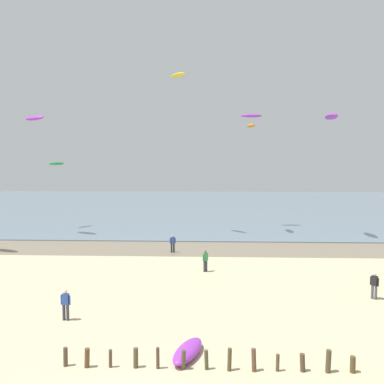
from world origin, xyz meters
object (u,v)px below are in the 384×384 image
object	(u,v)px
kite_aloft_1	(57,164)
kite_aloft_6	(178,75)
kite_aloft_5	(35,118)
kite_aloft_2	(251,126)
person_by_waterline	(66,304)
kite_aloft_3	(251,116)
person_right_flank	(173,243)
kite_aloft_0	(331,117)
person_mid_beach	(374,285)
grounded_kite	(188,351)
person_far_down_beach	(205,260)

from	to	relation	value
kite_aloft_1	kite_aloft_6	bearing A→B (deg)	108.69
kite_aloft_1	kite_aloft_5	xyz separation A→B (m)	(-0.43, -5.05, 5.23)
kite_aloft_2	person_by_waterline	bearing A→B (deg)	-27.72
kite_aloft_2	kite_aloft_3	xyz separation A→B (m)	(0.51, 4.41, 1.69)
person_right_flank	kite_aloft_3	world-z (taller)	kite_aloft_3
person_by_waterline	kite_aloft_0	distance (m)	34.39
kite_aloft_0	kite_aloft_1	xyz separation A→B (m)	(-32.97, 5.17, -5.21)
person_mid_beach	kite_aloft_6	distance (m)	30.83
grounded_kite	kite_aloft_3	distance (m)	37.78
person_mid_beach	grounded_kite	distance (m)	13.74
kite_aloft_0	kite_aloft_5	bearing A→B (deg)	-87.90
kite_aloft_2	kite_aloft_3	size ratio (longest dim) A/B	0.95
person_far_down_beach	kite_aloft_1	xyz separation A→B (m)	(-19.15, 19.19, 7.47)
grounded_kite	kite_aloft_6	size ratio (longest dim) A/B	1.02
person_mid_beach	kite_aloft_6	xyz separation A→B (m)	(-13.88, 21.15, 17.62)
person_right_flank	kite_aloft_0	distance (m)	22.51
person_right_flank	kite_aloft_2	distance (m)	17.76
kite_aloft_2	grounded_kite	bearing A→B (deg)	-12.96
person_mid_beach	person_by_waterline	bearing A→B (deg)	-167.65
kite_aloft_2	kite_aloft_5	xyz separation A→B (m)	(-24.85, -2.36, 0.76)
person_by_waterline	kite_aloft_6	world-z (taller)	kite_aloft_6
person_by_waterline	grounded_kite	distance (m)	7.81
kite_aloft_0	kite_aloft_3	bearing A→B (deg)	-128.29
grounded_kite	kite_aloft_5	xyz separation A→B (m)	(-18.86, 27.59, 13.36)
person_by_waterline	kite_aloft_6	xyz separation A→B (m)	(4.32, 25.14, 17.62)
kite_aloft_5	kite_aloft_6	world-z (taller)	kite_aloft_6
person_far_down_beach	grounded_kite	size ratio (longest dim) A/B	0.66
person_right_flank	person_far_down_beach	world-z (taller)	same
kite_aloft_1	kite_aloft_5	distance (m)	7.28
kite_aloft_3	kite_aloft_6	bearing A→B (deg)	-151.31
person_mid_beach	kite_aloft_0	size ratio (longest dim) A/B	0.49
kite_aloft_0	grounded_kite	bearing A→B (deg)	-25.61
person_far_down_beach	kite_aloft_5	xyz separation A→B (m)	(-19.58, 14.14, 12.70)
person_right_flank	kite_aloft_2	xyz separation A→B (m)	(8.40, 10.11, 11.94)
person_by_waterline	kite_aloft_0	bearing A→B (deg)	47.99
person_far_down_beach	kite_aloft_3	xyz separation A→B (m)	(5.78, 20.92, 13.63)
person_right_flank	person_far_down_beach	size ratio (longest dim) A/B	1.00
person_mid_beach	person_by_waterline	size ratio (longest dim) A/B	1.00
person_by_waterline	person_right_flank	world-z (taller)	same
kite_aloft_0	person_mid_beach	bearing A→B (deg)	-6.87
kite_aloft_6	kite_aloft_0	bearing A→B (deg)	43.79
grounded_kite	kite_aloft_5	distance (m)	35.99
grounded_kite	kite_aloft_5	size ratio (longest dim) A/B	0.83
grounded_kite	kite_aloft_6	bearing A→B (deg)	24.04
kite_aloft_5	kite_aloft_1	bearing A→B (deg)	115.67
person_mid_beach	person_far_down_beach	distance (m)	12.08
kite_aloft_1	kite_aloft_2	xyz separation A→B (m)	(24.41, -2.69, 4.47)
person_by_waterline	kite_aloft_3	size ratio (longest dim) A/B	0.62
grounded_kite	kite_aloft_2	world-z (taller)	kite_aloft_2
person_far_down_beach	kite_aloft_2	world-z (taller)	kite_aloft_2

